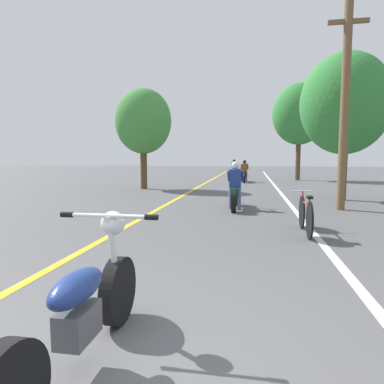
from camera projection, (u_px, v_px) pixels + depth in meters
The scene contains 11 objects.
lane_stripe_center at pixel (186, 194), 14.47m from camera, with size 0.14×48.00×0.01m, color yellow.
lane_stripe_edge at pixel (283, 195), 13.79m from camera, with size 0.14×48.00×0.01m, color white.
utility_pole at pixel (345, 104), 9.76m from camera, with size 1.10×0.24×5.91m.
roadside_tree_right_near at pixel (345, 104), 12.04m from camera, with size 3.10×2.79×5.21m.
roadside_tree_right_far at pixel (299, 114), 22.81m from camera, with size 3.56×3.20×6.47m.
roadside_tree_left at pixel (143, 122), 16.49m from camera, with size 2.73×2.46×4.85m.
motorcycle_foreground at pixel (82, 310), 2.46m from camera, with size 0.87×2.10×1.06m.
motorcycle_rider_lead at pixel (235, 191), 10.19m from camera, with size 0.50×2.04×1.42m.
motorcycle_rider_mid at pixel (244, 174), 21.34m from camera, with size 0.50×1.98×1.38m.
motorcycle_rider_far at pixel (234, 170), 28.46m from camera, with size 0.50×1.93×1.39m.
bicycle_parked at pixel (306, 215), 6.88m from camera, with size 0.44×1.72×0.83m.
Camera 1 is at (1.02, -1.83, 1.53)m, focal length 32.00 mm.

